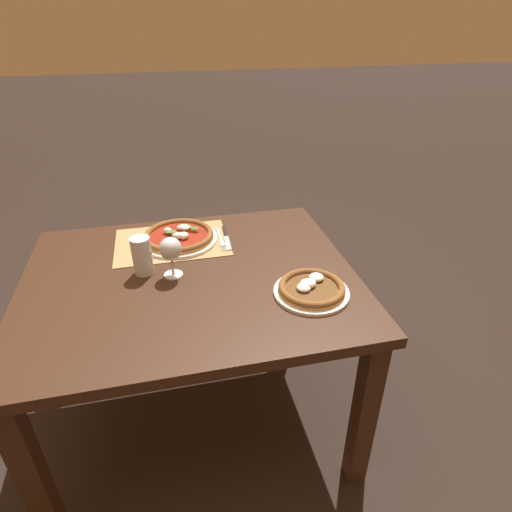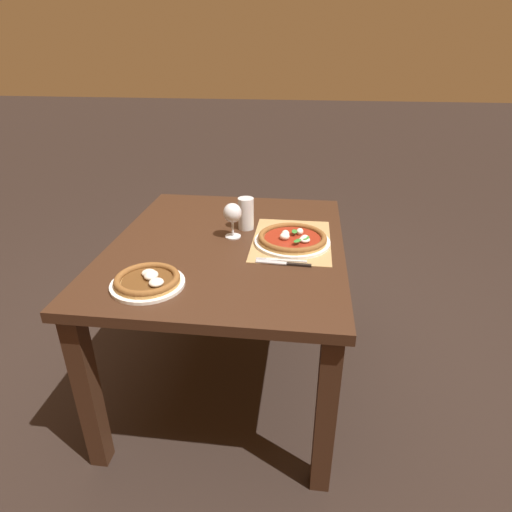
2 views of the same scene
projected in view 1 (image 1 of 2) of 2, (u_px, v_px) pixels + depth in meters
ground_plane at (203, 412)px, 1.95m from camera, size 24.00×24.00×0.00m
dining_table at (192, 298)px, 1.62m from camera, size 1.21×0.99×0.74m
paper_placemat at (172, 242)px, 1.79m from camera, size 0.46×0.33×0.00m
pizza_near at (179, 236)px, 1.79m from camera, size 0.32×0.32×0.05m
pizza_far at (311, 289)px, 1.46m from camera, size 0.26×0.26×0.05m
wine_glass at (171, 250)px, 1.52m from camera, size 0.08×0.08×0.16m
pint_glass at (142, 256)px, 1.55m from camera, size 0.07×0.07×0.15m
fork at (221, 240)px, 1.80m from camera, size 0.02×0.20×0.00m
knife at (226, 238)px, 1.82m from camera, size 0.03×0.22×0.01m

